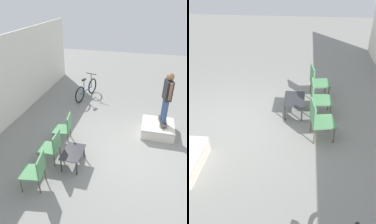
# 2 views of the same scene
# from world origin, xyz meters

# --- Properties ---
(ground_plane) EXTENTS (24.00, 24.00, 0.00)m
(ground_plane) POSITION_xyz_m (0.00, 0.00, 0.00)
(ground_plane) COLOR gray
(coffee_table) EXTENTS (0.79, 0.52, 0.44)m
(coffee_table) POSITION_xyz_m (-0.91, 1.53, 0.38)
(coffee_table) COLOR #2D2D33
(coffee_table) RESTS_ON ground_plane
(patio_chair_left) EXTENTS (0.60, 0.60, 0.93)m
(patio_chair_left) POSITION_xyz_m (-1.84, 2.12, 0.52)
(patio_chair_left) COLOR brown
(patio_chair_left) RESTS_ON ground_plane
(patio_chair_center) EXTENTS (0.54, 0.54, 0.93)m
(patio_chair_center) POSITION_xyz_m (-0.91, 2.12, 0.52)
(patio_chair_center) COLOR brown
(patio_chair_center) RESTS_ON ground_plane
(patio_chair_right) EXTENTS (0.60, 0.60, 0.93)m
(patio_chair_right) POSITION_xyz_m (0.05, 2.12, 0.52)
(patio_chair_right) COLOR brown
(patio_chair_right) RESTS_ON ground_plane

